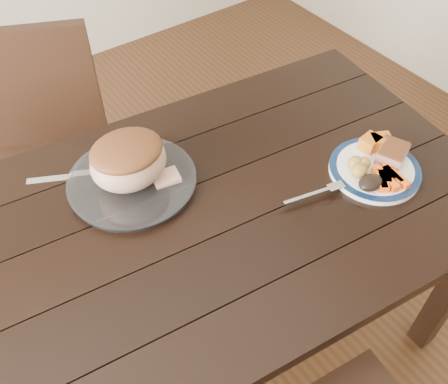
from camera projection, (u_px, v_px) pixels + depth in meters
ground at (203, 343)px, 1.84m from camera, size 4.00×4.00×0.00m
dining_table at (196, 236)px, 1.36m from camera, size 1.69×1.08×0.75m
chair_far at (48, 147)px, 1.79m from camera, size 0.56×0.57×0.93m
dinner_plate at (374, 170)px, 1.38m from camera, size 0.25×0.25×0.02m
plate_rim at (375, 168)px, 1.38m from camera, size 0.25×0.25×0.02m
serving_platter at (132, 182)px, 1.35m from camera, size 0.34×0.34×0.02m
pork_slice at (392, 155)px, 1.38m from camera, size 0.11×0.10×0.04m
roasted_potatoes at (359, 166)px, 1.35m from camera, size 0.08×0.07×0.04m
carrot_batons at (388, 178)px, 1.33m from camera, size 0.09×0.11×0.02m
pumpkin_wedges at (375, 142)px, 1.41m from camera, size 0.09×0.07×0.04m
dark_mushroom at (370, 183)px, 1.31m from camera, size 0.07×0.05×0.03m
fork at (319, 192)px, 1.31m from camera, size 0.18×0.06×0.00m
roast_joint at (129, 162)px, 1.30m from camera, size 0.20×0.18×0.13m
cut_slice at (166, 178)px, 1.34m from camera, size 0.08×0.07×0.02m
carving_knife at (108, 171)px, 1.38m from camera, size 0.30×0.16×0.01m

